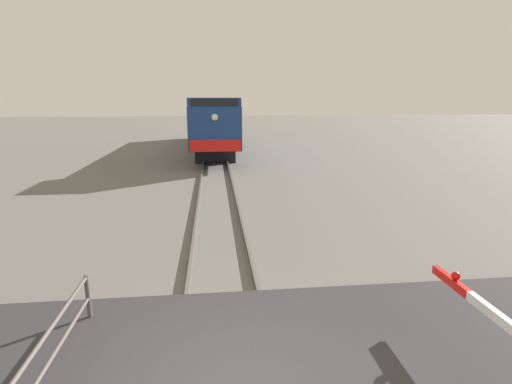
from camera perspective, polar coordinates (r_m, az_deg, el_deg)
name	(u,v)px	position (r m, az deg, el deg)	size (l,w,h in m)	color
locomotive	(214,122)	(29.89, -6.13, 10.12)	(2.87, 18.62, 3.86)	black
guard_railing	(54,346)	(6.30, -27.44, -19.35)	(0.08, 3.07, 0.95)	#4C4742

